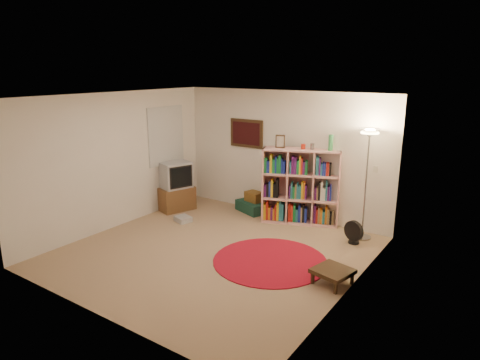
% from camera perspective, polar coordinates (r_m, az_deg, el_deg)
% --- Properties ---
extents(room, '(4.54, 4.54, 2.54)m').
position_cam_1_polar(room, '(6.75, -3.72, 0.52)').
color(room, '#A48260').
rests_on(room, ground).
extents(bookshelf, '(1.50, 0.92, 1.74)m').
position_cam_1_polar(bookshelf, '(8.24, 7.94, -0.98)').
color(bookshelf, '#EAA29C').
rests_on(bookshelf, ground).
extents(floor_lamp, '(0.48, 0.48, 1.94)m').
position_cam_1_polar(floor_lamp, '(7.48, 16.78, 4.06)').
color(floor_lamp, gray).
rests_on(floor_lamp, ground).
extents(floor_fan, '(0.36, 0.24, 0.41)m').
position_cam_1_polar(floor_fan, '(7.57, 14.92, -6.74)').
color(floor_fan, black).
rests_on(floor_fan, ground).
extents(tv_stand, '(0.69, 0.82, 1.03)m').
position_cam_1_polar(tv_stand, '(9.05, -8.55, -0.91)').
color(tv_stand, brown).
rests_on(tv_stand, ground).
extents(dvd_box, '(0.37, 0.34, 0.10)m').
position_cam_1_polar(dvd_box, '(8.45, -7.59, -5.18)').
color(dvd_box, '#B1B1B6').
rests_on(dvd_box, ground).
extents(suitcase, '(0.78, 0.64, 0.21)m').
position_cam_1_polar(suitcase, '(8.93, 1.67, -3.55)').
color(suitcase, '#14392C').
rests_on(suitcase, ground).
extents(wicker_basket, '(0.40, 0.33, 0.20)m').
position_cam_1_polar(wicker_basket, '(8.90, 1.90, -2.22)').
color(wicker_basket, brown).
rests_on(wicker_basket, suitcase).
extents(duffel_bag, '(0.39, 0.33, 0.26)m').
position_cam_1_polar(duffel_bag, '(8.84, 4.91, -3.64)').
color(duffel_bag, black).
rests_on(duffel_bag, ground).
extents(paper_towel, '(0.17, 0.17, 0.28)m').
position_cam_1_polar(paper_towel, '(8.54, 3.82, -4.22)').
color(paper_towel, silver).
rests_on(paper_towel, ground).
extents(red_rug, '(1.78, 1.78, 0.02)m').
position_cam_1_polar(red_rug, '(6.78, 4.03, -10.68)').
color(red_rug, maroon).
rests_on(red_rug, ground).
extents(side_table, '(0.58, 0.58, 0.22)m').
position_cam_1_polar(side_table, '(6.18, 12.25, -11.86)').
color(side_table, '#312011').
rests_on(side_table, ground).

